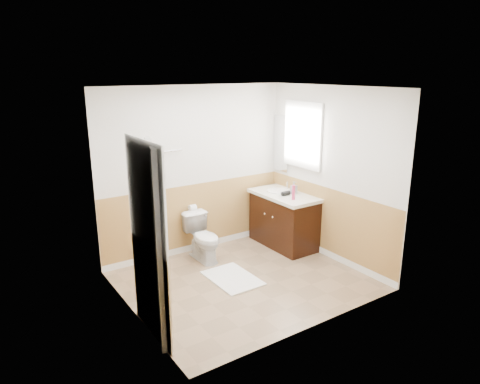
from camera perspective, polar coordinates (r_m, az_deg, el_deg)
floor at (r=5.91m, az=0.56°, el=-11.50°), size 3.00×3.00×0.00m
ceiling at (r=5.26m, az=0.63°, el=13.50°), size 3.00×3.00×0.00m
wall_back at (r=6.53m, az=-5.89°, el=2.79°), size 3.00×0.00×3.00m
wall_front at (r=4.49m, az=10.05°, el=-3.42°), size 3.00×0.00×3.00m
wall_left at (r=4.80m, az=-14.34°, el=-2.42°), size 0.00×3.00×3.00m
wall_right at (r=6.40m, az=11.74°, el=2.26°), size 0.00×3.00×3.00m
wainscot_back at (r=6.73m, az=-5.66°, el=-3.47°), size 3.00×0.00×3.00m
wainscot_front at (r=4.80m, az=9.52°, el=-11.88°), size 3.00×0.00×3.00m
wainscot_left at (r=5.08m, az=-13.63°, el=-10.46°), size 0.00×2.60×2.60m
wainscot_right at (r=6.60m, az=11.31°, el=-4.10°), size 0.00×2.60×2.60m
toilet at (r=6.42m, az=-4.79°, el=-5.96°), size 0.38×0.66×0.68m
bath_mat at (r=5.95m, az=-1.00°, el=-11.20°), size 0.55×0.80×0.02m
vanity_cabinet at (r=6.92m, az=5.74°, el=-3.81°), size 0.55×1.10×0.80m
vanity_knob_left at (r=6.62m, az=4.32°, el=-3.32°), size 0.03×0.03×0.03m
vanity_knob_right at (r=6.77m, az=3.27°, el=-2.86°), size 0.03×0.03×0.03m
countertop at (r=6.78m, az=5.77°, el=-0.44°), size 0.60×1.15×0.05m
sink_basin at (r=6.89m, az=5.05°, el=0.14°), size 0.36×0.36×0.02m
faucet at (r=6.99m, az=6.21°, el=0.84°), size 0.02×0.02×0.14m
lotion_bottle at (r=6.45m, az=7.00°, el=-0.07°), size 0.05×0.05×0.22m
soap_dispenser at (r=6.78m, az=7.04°, el=0.57°), size 0.11×0.11×0.19m
hair_dryer_body at (r=6.68m, az=5.99°, el=-0.17°), size 0.14×0.07×0.07m
hair_dryer_handle at (r=6.69m, az=5.62°, el=-0.40°), size 0.03×0.03×0.07m
mirror_panel at (r=7.12m, az=5.41°, el=6.33°), size 0.02×0.35×0.90m
window_frame at (r=6.70m, az=8.20°, el=7.38°), size 0.04×0.80×1.00m
window_glass at (r=6.71m, az=8.30°, el=7.39°), size 0.01×0.70×0.90m
door at (r=4.51m, az=-10.97°, el=-6.49°), size 0.29×0.78×2.04m
door_frame at (r=4.48m, az=-11.87°, el=-6.55°), size 0.02×0.92×2.10m
door_knob at (r=4.85m, az=-11.82°, el=-5.85°), size 0.06×0.06×0.06m
towel_bar at (r=6.18m, az=-10.26°, el=5.19°), size 0.62×0.02×0.02m
tp_holder_bar at (r=6.57m, az=-6.22°, el=-2.12°), size 0.14×0.02×0.02m
tp_roll at (r=6.57m, az=-6.22°, el=-2.12°), size 0.10×0.11×0.11m
tp_sheet at (r=6.61m, az=-6.20°, el=-3.03°), size 0.10×0.01×0.16m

